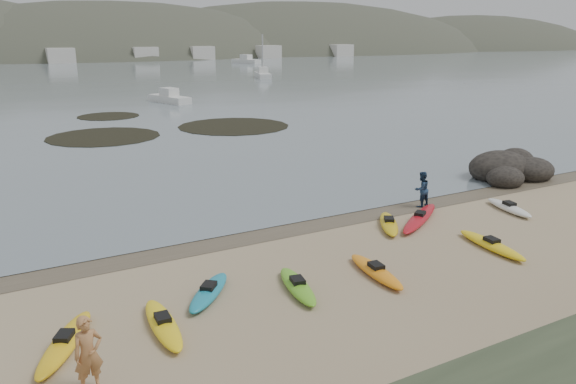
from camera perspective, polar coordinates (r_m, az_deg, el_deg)
ground at (r=24.67m, az=0.00°, el=-3.35°), size 600.00×600.00×0.00m
wet_sand at (r=24.42m, az=0.34°, el=-3.55°), size 60.00×60.00×0.00m
kayaks at (r=20.89m, az=6.56°, el=-6.63°), size 21.97×7.23×0.34m
person_west at (r=14.34m, az=-19.63°, el=-15.23°), size 0.75×0.55×1.90m
person_east at (r=27.72m, az=13.41°, el=0.27°), size 0.90×0.73×1.74m
rock_cluster at (r=35.04m, az=21.55°, el=1.80°), size 5.45×4.03×1.92m
kelp_mats at (r=50.76m, az=-12.39°, el=6.37°), size 20.67×19.68×0.04m
moored_boats at (r=107.27m, az=-17.19°, el=11.20°), size 95.91×85.03×1.25m
far_hills at (r=221.53m, az=-15.98°, el=9.11°), size 550.00×135.00×80.00m
far_town at (r=166.35m, az=-23.78°, el=12.53°), size 199.00×5.00×4.00m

